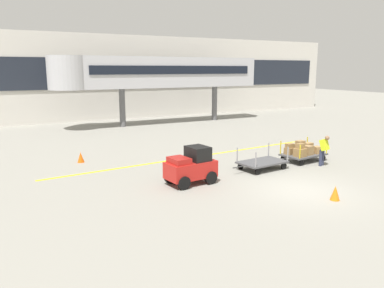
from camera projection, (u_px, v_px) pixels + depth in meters
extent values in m
plane|color=gray|center=(302.00, 190.00, 15.26)|extent=(120.00, 120.00, 0.00)
cube|color=yellow|center=(198.00, 156.00, 21.18)|extent=(17.12, 1.78, 0.01)
cube|color=beige|center=(113.00, 77.00, 36.98)|extent=(51.99, 2.40, 7.98)
cube|color=#1E232D|center=(116.00, 73.00, 35.82)|extent=(49.39, 0.12, 2.80)
cube|color=#B7B7BC|center=(171.00, 72.00, 33.30)|extent=(16.46, 2.20, 2.60)
cylinder|color=#B7B7BC|center=(67.00, 73.00, 29.23)|extent=(3.00, 3.00, 2.60)
cube|color=black|center=(176.00, 70.00, 32.28)|extent=(14.81, 0.08, 0.70)
cylinder|color=#59595B|center=(122.00, 108.00, 31.79)|extent=(0.50, 0.50, 3.21)
cylinder|color=#59595B|center=(214.00, 103.00, 35.96)|extent=(0.50, 0.50, 3.21)
cube|color=red|center=(191.00, 169.00, 16.05)|extent=(2.20, 1.31, 0.70)
cube|color=black|center=(198.00, 153.00, 16.12)|extent=(0.90, 1.07, 0.60)
cube|color=#A51B16|center=(179.00, 160.00, 15.64)|extent=(0.79, 1.00, 0.24)
cylinder|color=black|center=(171.00, 177.00, 16.17)|extent=(0.58, 0.24, 0.56)
cylinder|color=black|center=(184.00, 183.00, 15.32)|extent=(0.58, 0.24, 0.56)
cylinder|color=black|center=(197.00, 172.00, 16.92)|extent=(0.58, 0.24, 0.56)
cylinder|color=black|center=(211.00, 178.00, 16.07)|extent=(0.58, 0.24, 0.56)
cube|color=#4C4C4F|center=(262.00, 162.00, 18.41)|extent=(2.43, 1.63, 0.08)
cylinder|color=gray|center=(237.00, 155.00, 18.28)|extent=(0.06, 0.06, 0.70)
cylinder|color=gray|center=(256.00, 160.00, 17.23)|extent=(0.06, 0.06, 0.70)
cylinder|color=gray|center=(269.00, 149.00, 19.44)|extent=(0.06, 0.06, 0.70)
cylinder|color=gray|center=(288.00, 154.00, 18.39)|extent=(0.06, 0.06, 0.70)
cylinder|color=black|center=(241.00, 166.00, 18.46)|extent=(0.33, 0.13, 0.32)
cylinder|color=black|center=(258.00, 171.00, 17.49)|extent=(0.33, 0.13, 0.32)
cylinder|color=black|center=(266.00, 161.00, 19.41)|extent=(0.33, 0.13, 0.32)
cylinder|color=black|center=(284.00, 166.00, 18.44)|extent=(0.33, 0.13, 0.32)
cylinder|color=#333333|center=(239.00, 167.00, 17.59)|extent=(0.70, 0.12, 0.05)
cube|color=#4C4C4F|center=(303.00, 154.00, 20.06)|extent=(2.43, 1.63, 0.08)
cylinder|color=gold|center=(281.00, 147.00, 19.92)|extent=(0.06, 0.06, 0.70)
cylinder|color=gold|center=(300.00, 152.00, 18.88)|extent=(0.06, 0.06, 0.70)
cylinder|color=gold|center=(307.00, 143.00, 21.09)|extent=(0.06, 0.06, 0.70)
cylinder|color=gold|center=(327.00, 147.00, 20.04)|extent=(0.06, 0.06, 0.70)
cylinder|color=black|center=(283.00, 158.00, 20.11)|extent=(0.33, 0.13, 0.32)
cylinder|color=black|center=(301.00, 163.00, 19.14)|extent=(0.33, 0.13, 0.32)
cylinder|color=black|center=(305.00, 154.00, 21.06)|extent=(0.33, 0.13, 0.32)
cylinder|color=black|center=(323.00, 158.00, 20.09)|extent=(0.33, 0.13, 0.32)
cylinder|color=#333333|center=(284.00, 158.00, 19.24)|extent=(0.70, 0.12, 0.05)
cube|color=olive|center=(290.00, 151.00, 19.91)|extent=(0.56, 0.49, 0.35)
cube|color=olive|center=(300.00, 152.00, 19.36)|extent=(0.61, 0.59, 0.42)
cube|color=tan|center=(300.00, 149.00, 20.24)|extent=(0.54, 0.46, 0.45)
cube|color=#9E7A4C|center=(308.00, 150.00, 19.78)|extent=(0.51, 0.49, 0.47)
cube|color=#A87F4C|center=(308.00, 147.00, 20.58)|extent=(0.54, 0.43, 0.47)
cube|color=#A87F4C|center=(317.00, 150.00, 20.08)|extent=(0.43, 0.38, 0.38)
cube|color=olive|center=(290.00, 146.00, 19.86)|extent=(0.46, 0.35, 0.22)
cube|color=olive|center=(300.00, 146.00, 19.30)|extent=(0.42, 0.33, 0.26)
cube|color=#9E7A4C|center=(300.00, 143.00, 20.18)|extent=(0.46, 0.36, 0.21)
cylinder|color=#2D334C|center=(321.00, 158.00, 19.05)|extent=(0.16, 0.16, 0.82)
cylinder|color=#2D334C|center=(323.00, 157.00, 19.18)|extent=(0.16, 0.16, 0.82)
cube|color=#D1E51E|center=(324.00, 145.00, 18.91)|extent=(0.50, 0.52, 0.61)
sphere|color=#8C6647|center=(327.00, 138.00, 18.76)|extent=(0.22, 0.22, 0.22)
cone|color=orange|center=(335.00, 193.00, 14.10)|extent=(0.36, 0.36, 0.55)
cone|color=#EA590F|center=(81.00, 157.00, 19.80)|extent=(0.36, 0.36, 0.55)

